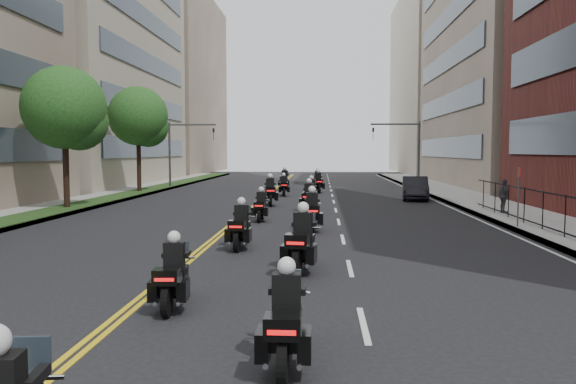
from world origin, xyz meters
name	(u,v)px	position (x,y,z in m)	size (l,w,h in m)	color
sidewalk_right	(502,210)	(12.00, 25.00, 0.07)	(4.00, 90.00, 0.15)	gray
sidewalk_left	(61,207)	(-12.00, 25.00, 0.07)	(4.00, 90.00, 0.15)	gray
grass_strip	(75,205)	(-11.20, 25.00, 0.17)	(2.00, 90.00, 0.04)	#223D16
building_right_tan	(532,21)	(21.48, 48.00, 15.00)	(15.11, 28.00, 30.00)	#786658
building_right_far	(454,83)	(21.50, 78.00, 13.00)	(15.00, 28.00, 26.00)	#A29D82
building_left_mid	(66,5)	(-21.98, 48.00, 17.00)	(16.11, 28.00, 34.00)	#A29D82
building_left_far	(158,85)	(-22.00, 78.00, 13.00)	(16.00, 28.00, 26.00)	#786658
street_trees	(11,106)	(-11.05, 18.61, 5.13)	(4.40, 38.40, 7.98)	black
traffic_signal_right	(407,145)	(9.54, 42.00, 3.70)	(4.09, 0.20, 5.60)	#3F3F44
traffic_signal_left	(181,145)	(-9.54, 42.00, 3.70)	(4.09, 0.20, 5.60)	#3F3F44
motorcycle_1	(286,324)	(1.90, 2.93, 0.64)	(0.50, 2.20, 1.62)	black
motorcycle_2	(173,278)	(-0.59, 5.91, 0.62)	(0.54, 2.13, 1.57)	black
motorcycle_3	(302,244)	(1.91, 9.53, 0.73)	(0.75, 2.50, 1.85)	black
motorcycle_4	(241,228)	(-0.21, 12.93, 0.66)	(0.53, 2.28, 1.68)	black
motorcycle_5	(312,213)	(2.05, 17.15, 0.71)	(0.57, 2.43, 1.79)	black
motorcycle_6	(261,207)	(-0.33, 20.14, 0.62)	(0.48, 2.11, 1.56)	black
motorcycle_7	(309,199)	(1.76, 23.93, 0.70)	(0.62, 2.39, 1.76)	black
motorcycle_8	(270,193)	(-0.57, 27.42, 0.74)	(0.74, 2.53, 1.87)	black
motorcycle_9	(312,191)	(1.79, 30.71, 0.64)	(0.54, 2.19, 1.62)	black
motorcycle_10	(284,187)	(-0.25, 34.44, 0.65)	(0.64, 2.22, 1.64)	black
motorcycle_11	(318,183)	(2.18, 37.70, 0.71)	(0.70, 2.42, 1.79)	black
motorcycle_12	(284,180)	(-0.64, 41.17, 0.74)	(0.59, 2.54, 1.87)	black
motorcycle_13	(317,179)	(2.05, 44.90, 0.65)	(0.60, 2.25, 1.66)	black
parked_sedan	(415,188)	(8.56, 31.93, 0.76)	(1.60, 4.59, 1.51)	black
pedestrian_c	(504,196)	(11.33, 22.70, 0.99)	(0.98, 0.41, 1.68)	#3C3A41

